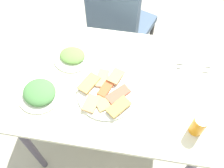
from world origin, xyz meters
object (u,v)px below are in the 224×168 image
(fork, at_px, (193,69))
(spoon, at_px, (193,64))
(dining_chair, at_px, (118,24))
(dining_table, at_px, (115,91))
(soda_can, at_px, (199,125))
(salad_plate_greens, at_px, (39,93))
(salad_plate_rice, at_px, (72,56))
(paper_napkin, at_px, (193,67))
(pide_platter, at_px, (106,93))

(fork, bearing_deg, spoon, 91.11)
(dining_chair, height_order, fork, dining_chair)
(dining_table, relative_size, soda_can, 8.72)
(dining_table, bearing_deg, dining_chair, 96.89)
(dining_chair, height_order, salad_plate_greens, dining_chair)
(salad_plate_rice, xyz_separation_m, paper_napkin, (0.69, 0.05, -0.01))
(salad_plate_rice, bearing_deg, pide_platter, -41.49)
(dining_table, bearing_deg, pide_platter, -111.51)
(soda_can, bearing_deg, dining_table, 153.67)
(soda_can, bearing_deg, spoon, 91.31)
(dining_chair, height_order, salad_plate_rice, dining_chair)
(dining_table, bearing_deg, spoon, 24.36)
(salad_plate_rice, relative_size, fork, 1.25)
(pide_platter, height_order, soda_can, soda_can)
(fork, relative_size, spoon, 0.92)
(salad_plate_greens, relative_size, soda_can, 1.92)
(spoon, bearing_deg, dining_chair, 134.28)
(soda_can, bearing_deg, dining_chair, 120.02)
(dining_chair, bearing_deg, dining_table, -83.11)
(salad_plate_greens, bearing_deg, dining_chair, 69.89)
(salad_plate_greens, bearing_deg, soda_can, -4.84)
(dining_table, bearing_deg, salad_plate_greens, -159.22)
(dining_table, relative_size, salad_plate_rice, 4.79)
(salad_plate_rice, height_order, soda_can, soda_can)
(pide_platter, distance_m, fork, 0.51)
(fork, bearing_deg, dining_table, -158.72)
(dining_table, bearing_deg, salad_plate_rice, 155.05)
(paper_napkin, xyz_separation_m, spoon, (0.00, 0.02, 0.00))
(pide_platter, distance_m, salad_plate_rice, 0.32)
(pide_platter, xyz_separation_m, fork, (0.45, 0.24, -0.01))
(salad_plate_greens, relative_size, salad_plate_rice, 1.06)
(salad_plate_greens, xyz_separation_m, salad_plate_rice, (0.11, 0.27, -0.01))
(dining_chair, bearing_deg, pide_platter, -86.37)
(fork, height_order, spoon, same)
(soda_can, distance_m, spoon, 0.41)
(dining_table, height_order, salad_plate_greens, salad_plate_greens)
(pide_platter, height_order, salad_plate_greens, salad_plate_greens)
(pide_platter, distance_m, paper_napkin, 0.52)
(salad_plate_rice, distance_m, spoon, 0.69)
(fork, xyz_separation_m, spoon, (0.00, 0.04, 0.00))
(dining_table, xyz_separation_m, salad_plate_greens, (-0.38, -0.14, 0.12))
(soda_can, distance_m, fork, 0.37)
(salad_plate_rice, xyz_separation_m, fork, (0.69, 0.03, -0.01))
(dining_table, distance_m, salad_plate_greens, 0.42)
(salad_plate_greens, relative_size, spoon, 1.21)
(spoon, bearing_deg, salad_plate_greens, -159.23)
(pide_platter, relative_size, soda_can, 2.60)
(paper_napkin, bearing_deg, dining_chair, 135.15)
(dining_chair, xyz_separation_m, pide_platter, (0.05, -0.76, 0.24))
(soda_can, xyz_separation_m, paper_napkin, (-0.01, 0.39, -0.06))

